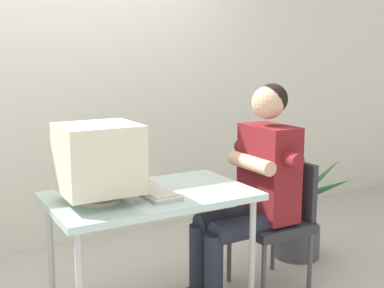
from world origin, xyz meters
TOP-DOWN VIEW (x-y plane):
  - wall_back at (0.30, 1.40)m, footprint 8.00×0.10m
  - desk at (0.00, 0.00)m, footprint 1.11×0.66m
  - crt_monitor at (-0.30, -0.03)m, footprint 0.40×0.36m
  - keyboard at (0.00, -0.02)m, footprint 0.17×0.41m
  - office_chair at (0.88, -0.02)m, footprint 0.43×0.43m
  - person_seated at (0.69, -0.02)m, footprint 0.75×0.58m
  - potted_plant at (1.32, 0.26)m, footprint 0.80×0.79m
  - desk_mug at (0.03, 0.20)m, footprint 0.09×0.10m

SIDE VIEW (x-z plane):
  - potted_plant at x=1.32m, z-range -0.08..0.70m
  - office_chair at x=0.88m, z-range 0.06..0.88m
  - desk at x=0.00m, z-range 0.31..1.05m
  - person_seated at x=0.69m, z-range 0.05..1.37m
  - keyboard at x=0.00m, z-range 0.74..0.77m
  - desk_mug at x=0.03m, z-range 0.74..0.85m
  - crt_monitor at x=-0.30m, z-range 0.76..1.17m
  - wall_back at x=0.30m, z-range 0.00..3.00m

